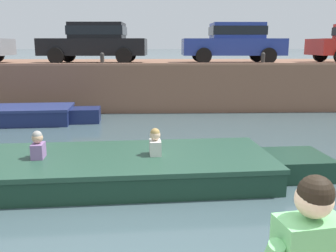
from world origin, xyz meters
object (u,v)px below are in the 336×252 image
Objects in this scene: car_left_inner_black at (95,41)px; car_centre_blue at (234,41)px; mooring_bollard_mid at (102,58)px; mooring_bollard_east at (263,58)px; motorboat_passing at (122,168)px; boat_moored_west_navy at (3,115)px.

car_centre_blue is (5.46, 0.00, -0.00)m from car_left_inner_black.
mooring_bollard_mid is (-4.99, -1.69, -0.61)m from car_centre_blue.
mooring_bollard_east is (0.71, -1.69, -0.61)m from car_centre_blue.
car_centre_blue reaches higher than mooring_bollard_east.
motorboat_passing is 9.13m from car_left_inner_black.
car_centre_blue is (3.76, 8.68, 2.29)m from motorboat_passing.
mooring_bollard_mid reaches higher than motorboat_passing.
boat_moored_west_navy is 8.92m from mooring_bollard_east.
mooring_bollard_mid is at bearing -161.33° from car_centre_blue.
car_centre_blue is at bearing 0.02° from car_left_inner_black.
car_centre_blue is at bearing 66.55° from motorboat_passing.
car_left_inner_black is (-1.70, 8.67, 2.29)m from motorboat_passing.
mooring_bollard_east is at bearing -67.07° from car_centre_blue.
boat_moored_west_navy is at bearing -167.75° from mooring_bollard_east.
car_centre_blue is (7.85, 3.55, 2.27)m from boat_moored_west_navy.
mooring_bollard_mid and mooring_bollard_east have the same top height.
car_left_inner_black is at bearing 164.73° from mooring_bollard_east.
mooring_bollard_mid is at bearing 99.99° from motorboat_passing.
car_left_inner_black is 1.85m from mooring_bollard_mid.
car_centre_blue is 1.93m from mooring_bollard_east.
car_left_inner_black is (2.39, 3.54, 2.27)m from boat_moored_west_navy.
motorboat_passing reaches higher than boat_moored_west_navy.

